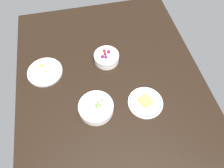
{
  "coord_description": "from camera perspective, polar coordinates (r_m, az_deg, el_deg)",
  "views": [
    {
      "loc": [
        -57.71,
        12.51,
        101.36
      ],
      "look_at": [
        0.0,
        0.0,
        6.0
      ],
      "focal_mm": 32.98,
      "sensor_mm": 36.0,
      "label": 1
    }
  ],
  "objects": [
    {
      "name": "plate_eggs",
      "position": [
        1.24,
        -18.15,
        3.35
      ],
      "size": [
        19.79,
        19.79,
        5.27
      ],
      "color": "white",
      "rests_on": "dining_table"
    },
    {
      "name": "bowl_berries",
      "position": [
        1.22,
        -1.54,
        7.4
      ],
      "size": [
        14.77,
        14.77,
        7.0
      ],
      "color": "white",
      "rests_on": "dining_table"
    },
    {
      "name": "dining_table",
      "position": [
        1.16,
        -0.0,
        -1.04
      ],
      "size": [
        140.73,
        104.21,
        4.0
      ],
      "primitive_type": "cube",
      "color": "black",
      "rests_on": "ground"
    },
    {
      "name": "plate_cheese",
      "position": [
        1.09,
        9.26,
        -5.01
      ],
      "size": [
        18.35,
        18.35,
        3.86
      ],
      "color": "white",
      "rests_on": "dining_table"
    },
    {
      "name": "bowl_peas",
      "position": [
        1.05,
        -4.44,
        -6.53
      ],
      "size": [
        17.77,
        17.77,
        6.16
      ],
      "color": "white",
      "rests_on": "dining_table"
    }
  ]
}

